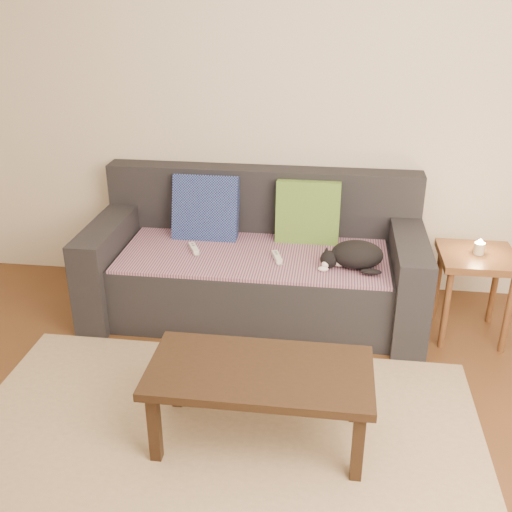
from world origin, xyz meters
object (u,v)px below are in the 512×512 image
at_px(cat, 354,255).
at_px(wii_remote_b, 277,257).
at_px(sofa, 256,266).
at_px(coffee_table, 260,378).
at_px(side_table, 476,269).
at_px(wii_remote_a, 194,248).

distance_m(cat, wii_remote_b, 0.47).
height_order(sofa, coffee_table, sofa).
bearing_deg(coffee_table, cat, 67.82).
bearing_deg(side_table, cat, -175.01).
xyz_separation_m(sofa, cat, (0.62, -0.21, 0.21)).
xyz_separation_m(cat, coffee_table, (-0.43, -1.05, -0.16)).
height_order(side_table, coffee_table, side_table).
xyz_separation_m(wii_remote_a, wii_remote_b, (0.53, -0.06, 0.00)).
bearing_deg(wii_remote_b, coffee_table, 163.99).
distance_m(side_table, coffee_table, 1.60).
distance_m(sofa, wii_remote_a, 0.42).
bearing_deg(side_table, wii_remote_b, -179.37).
height_order(wii_remote_a, coffee_table, wii_remote_a).
bearing_deg(sofa, wii_remote_a, -164.77).
bearing_deg(wii_remote_b, wii_remote_a, 65.61).
xyz_separation_m(wii_remote_a, side_table, (1.71, -0.05, -0.01)).
distance_m(wii_remote_a, wii_remote_b, 0.54).
height_order(wii_remote_a, side_table, side_table).
xyz_separation_m(sofa, wii_remote_b, (0.15, -0.17, 0.15)).
bearing_deg(side_table, sofa, 173.48).
relative_size(sofa, side_table, 3.87).
bearing_deg(coffee_table, side_table, 44.24).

